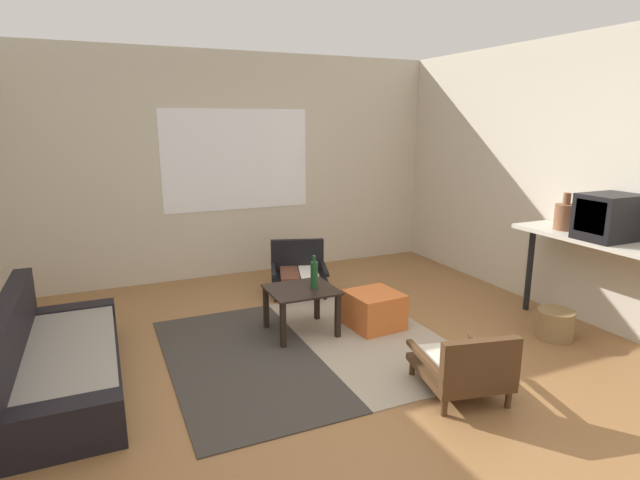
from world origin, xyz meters
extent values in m
plane|color=olive|center=(0.00, 0.00, 0.00)|extent=(7.80, 7.80, 0.00)
cube|color=beige|center=(0.00, 3.06, 1.35)|extent=(5.60, 0.12, 2.70)
cube|color=white|center=(0.00, 3.00, 1.43)|extent=(1.81, 0.01, 1.21)
cube|color=beige|center=(2.66, 0.30, 1.35)|extent=(0.12, 6.60, 2.70)
cube|color=#38332D|center=(-0.64, 0.61, 0.01)|extent=(1.16, 2.20, 0.01)
cube|color=gray|center=(0.52, 0.61, 0.01)|extent=(1.16, 2.20, 0.01)
cube|color=black|center=(-1.94, 0.74, 0.10)|extent=(0.77, 1.91, 0.20)
cube|color=gray|center=(-1.91, 0.74, 0.25)|extent=(0.67, 1.73, 0.10)
cube|color=black|center=(-2.25, 0.75, 0.39)|extent=(0.17, 1.91, 0.58)
cube|color=black|center=(-1.93, 1.61, 0.16)|extent=(0.75, 0.19, 0.32)
cube|color=black|center=(-1.95, -0.12, 0.16)|extent=(0.75, 0.19, 0.32)
cube|color=black|center=(0.00, 0.93, 0.42)|extent=(0.60, 0.54, 0.02)
cube|color=black|center=(-0.26, 1.16, 0.20)|extent=(0.04, 0.04, 0.41)
cube|color=black|center=(0.25, 1.16, 0.20)|extent=(0.04, 0.04, 0.41)
cube|color=black|center=(-0.26, 0.70, 0.20)|extent=(0.04, 0.04, 0.41)
cube|color=black|center=(0.25, 0.70, 0.20)|extent=(0.04, 0.04, 0.41)
cylinder|color=black|center=(0.56, 1.63, 0.08)|extent=(0.04, 0.04, 0.15)
cylinder|color=black|center=(0.05, 1.80, 0.08)|extent=(0.04, 0.04, 0.15)
cylinder|color=black|center=(0.71, 2.11, 0.08)|extent=(0.04, 0.04, 0.15)
cylinder|color=black|center=(0.21, 2.27, 0.08)|extent=(0.04, 0.04, 0.15)
cube|color=black|center=(0.38, 1.95, 0.18)|extent=(0.76, 0.73, 0.05)
cube|color=silver|center=(0.48, 1.90, 0.23)|extent=(0.35, 0.55, 0.06)
cube|color=brown|center=(0.27, 1.96, 0.23)|extent=(0.35, 0.55, 0.06)
cube|color=black|center=(0.46, 2.20, 0.38)|extent=(0.60, 0.25, 0.36)
cube|color=black|center=(0.65, 1.86, 0.29)|extent=(0.22, 0.56, 0.04)
cube|color=black|center=(0.11, 2.04, 0.29)|extent=(0.22, 0.56, 0.04)
cylinder|color=#472D19|center=(0.47, -0.16, 0.06)|extent=(0.04, 0.04, 0.13)
cylinder|color=#472D19|center=(0.93, -0.26, 0.06)|extent=(0.04, 0.04, 0.13)
cylinder|color=#472D19|center=(0.35, -0.70, 0.06)|extent=(0.04, 0.04, 0.13)
cylinder|color=#472D19|center=(0.81, -0.79, 0.06)|extent=(0.04, 0.04, 0.13)
cube|color=#472D19|center=(0.64, -0.48, 0.15)|extent=(0.67, 0.73, 0.05)
cube|color=beige|center=(0.55, -0.44, 0.21)|extent=(0.30, 0.60, 0.06)
cube|color=brown|center=(0.74, -0.48, 0.21)|extent=(0.30, 0.60, 0.06)
cube|color=#472D19|center=(0.58, -0.76, 0.35)|extent=(0.55, 0.18, 0.34)
cube|color=#472D19|center=(0.39, -0.42, 0.27)|extent=(0.18, 0.63, 0.04)
cube|color=#472D19|center=(0.89, -0.53, 0.27)|extent=(0.18, 0.63, 0.04)
cube|color=#D1662D|center=(0.67, 0.77, 0.17)|extent=(0.49, 0.49, 0.34)
cube|color=beige|center=(2.34, -0.11, 0.89)|extent=(0.47, 1.42, 0.04)
cylinder|color=black|center=(2.34, 0.54, 0.44)|extent=(0.06, 0.06, 0.87)
cube|color=black|center=(2.34, -0.25, 1.11)|extent=(0.47, 0.37, 0.39)
cube|color=black|center=(2.11, -0.25, 1.13)|extent=(0.01, 0.29, 0.27)
cylinder|color=brown|center=(2.34, 0.19, 1.03)|extent=(0.19, 0.19, 0.24)
cylinder|color=brown|center=(2.34, 0.19, 1.20)|extent=(0.07, 0.07, 0.11)
cylinder|color=#194723|center=(0.11, 0.90, 0.55)|extent=(0.07, 0.07, 0.24)
cylinder|color=#194723|center=(0.11, 0.90, 0.70)|extent=(0.03, 0.03, 0.06)
cylinder|color=olive|center=(2.02, -0.10, 0.13)|extent=(0.32, 0.32, 0.26)
camera|label=1|loc=(-1.62, -3.09, 1.91)|focal=28.43mm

